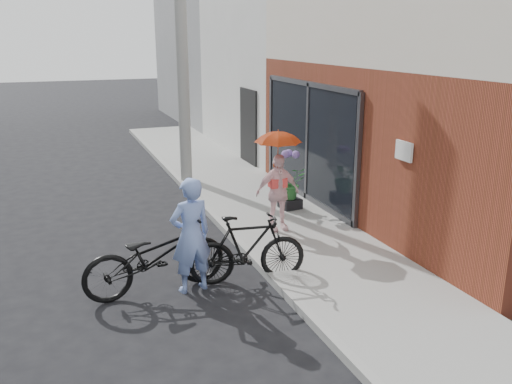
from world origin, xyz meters
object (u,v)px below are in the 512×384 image
planter (290,203)px  officer (191,235)px  bike_left (155,256)px  kimono_woman (277,193)px  bike_right (247,249)px  utility_pole (181,37)px

planter → officer: bearing=-136.0°
bike_left → kimono_woman: bearing=-67.1°
kimono_woman → planter: (0.75, 1.08, -0.60)m
bike_right → officer: bearing=96.4°
officer → bike_left: officer is taller
officer → bike_left: size_ratio=0.81×
bike_right → bike_left: bearing=91.0°
planter → kimono_woman: bearing=-124.9°
officer → bike_right: bearing=167.3°
bike_left → bike_right: size_ratio=1.19×
officer → planter: officer is taller
utility_pole → bike_left: 6.53m
bike_left → kimono_woman: (2.50, 1.45, 0.28)m
bike_right → kimono_woman: kimono_woman is taller
utility_pole → officer: bearing=-103.3°
bike_left → kimono_woman: 2.91m
kimono_woman → utility_pole: bearing=99.7°
bike_left → bike_right: bike_left is taller
utility_pole → kimono_woman: utility_pole is taller
utility_pole → officer: utility_pole is taller
officer → bike_right: size_ratio=0.96×
utility_pole → kimono_woman: 4.92m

